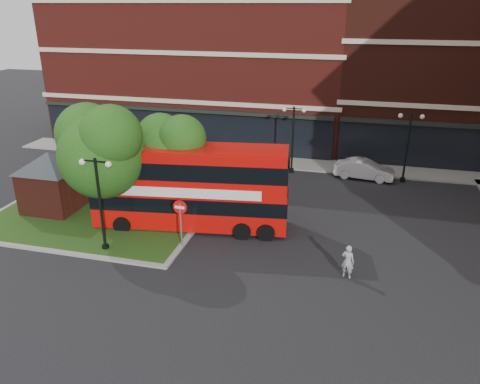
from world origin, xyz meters
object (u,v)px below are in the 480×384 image
(bus, at_px, (190,182))
(woman, at_px, (348,261))
(car_white, at_px, (364,169))
(car_silver, at_px, (203,151))

(bus, xyz_separation_m, woman, (8.82, -3.27, -1.88))
(bus, relative_size, car_white, 2.62)
(car_silver, distance_m, car_white, 12.87)
(bus, distance_m, woman, 9.59)
(car_silver, relative_size, car_white, 0.95)
(bus, distance_m, car_silver, 12.62)
(bus, xyz_separation_m, car_silver, (-3.35, 12.00, -2.02))
(bus, bearing_deg, woman, -28.10)
(car_silver, bearing_deg, woman, -136.31)
(woman, distance_m, car_white, 13.79)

